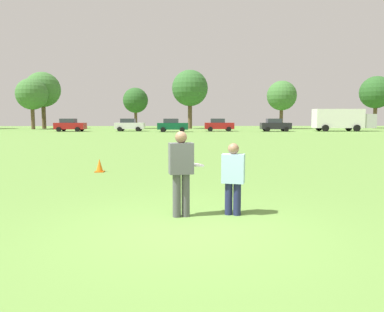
% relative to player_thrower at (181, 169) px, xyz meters
% --- Properties ---
extents(ground_plane, '(161.99, 161.99, 0.00)m').
position_rel_player_thrower_xyz_m(ground_plane, '(0.21, -0.83, -0.95)').
color(ground_plane, '#608C3D').
extents(player_thrower, '(0.50, 0.34, 1.69)m').
position_rel_player_thrower_xyz_m(player_thrower, '(0.00, 0.00, 0.00)').
color(player_thrower, '#4C4C51').
rests_on(player_thrower, ground).
extents(player_defender, '(0.50, 0.37, 1.44)m').
position_rel_player_thrower_xyz_m(player_defender, '(1.04, 0.10, -0.15)').
color(player_defender, '#1E234C').
rests_on(player_defender, ground).
extents(frisbee, '(0.27, 0.27, 0.07)m').
position_rel_player_thrower_xyz_m(frisbee, '(0.33, 0.17, 0.05)').
color(frisbee, white).
extents(traffic_cone, '(0.32, 0.32, 0.48)m').
position_rel_player_thrower_xyz_m(traffic_cone, '(-2.90, 6.13, -0.72)').
color(traffic_cone, '#D8590C').
rests_on(traffic_cone, ground).
extents(parked_car_near_left, '(4.27, 2.35, 1.82)m').
position_rel_player_thrower_xyz_m(parked_car_near_left, '(-15.47, 45.69, -0.03)').
color(parked_car_near_left, maroon).
rests_on(parked_car_near_left, ground).
extents(parked_car_mid_left, '(4.27, 2.35, 1.82)m').
position_rel_player_thrower_xyz_m(parked_car_mid_left, '(-7.23, 46.73, -0.03)').
color(parked_car_mid_left, silver).
rests_on(parked_car_mid_left, ground).
extents(parked_car_center, '(4.27, 2.35, 1.82)m').
position_rel_player_thrower_xyz_m(parked_car_center, '(-0.95, 43.89, -0.03)').
color(parked_car_center, '#0C4C2D').
rests_on(parked_car_center, ground).
extents(parked_car_mid_right, '(4.27, 2.35, 1.82)m').
position_rel_player_thrower_xyz_m(parked_car_mid_right, '(5.67, 45.96, -0.03)').
color(parked_car_mid_right, maroon).
rests_on(parked_car_mid_right, ground).
extents(parked_car_near_right, '(4.27, 2.35, 1.82)m').
position_rel_player_thrower_xyz_m(parked_car_near_right, '(13.62, 45.00, -0.03)').
color(parked_car_near_right, black).
rests_on(parked_car_near_right, ground).
extents(box_truck, '(8.59, 3.23, 3.18)m').
position_rel_player_thrower_xyz_m(box_truck, '(23.51, 45.57, 0.80)').
color(box_truck, white).
rests_on(box_truck, ground).
extents(tree_west_maple, '(5.23, 5.23, 8.50)m').
position_rel_player_thrower_xyz_m(tree_west_maple, '(-24.65, 56.14, 4.90)').
color(tree_west_maple, brown).
rests_on(tree_west_maple, ground).
extents(tree_center_elm, '(6.14, 6.14, 9.98)m').
position_rel_player_thrower_xyz_m(tree_center_elm, '(-24.12, 59.76, 5.91)').
color(tree_center_elm, brown).
rests_on(tree_center_elm, ground).
extents(tree_east_birch, '(4.48, 4.48, 7.29)m').
position_rel_player_thrower_xyz_m(tree_east_birch, '(-7.83, 59.86, 4.06)').
color(tree_east_birch, brown).
rests_on(tree_east_birch, ground).
extents(tree_east_oak, '(6.38, 6.38, 10.37)m').
position_rel_player_thrower_xyz_m(tree_east_oak, '(1.91, 59.14, 6.18)').
color(tree_east_oak, brown).
rests_on(tree_east_oak, ground).
extents(tree_far_east_pine, '(5.13, 5.13, 8.33)m').
position_rel_player_thrower_xyz_m(tree_far_east_pine, '(17.81, 57.07, 4.78)').
color(tree_far_east_pine, brown).
rests_on(tree_far_east_pine, ground).
extents(tree_far_west_pine, '(5.84, 5.84, 9.49)m').
position_rel_player_thrower_xyz_m(tree_far_west_pine, '(35.93, 59.76, 5.57)').
color(tree_far_west_pine, brown).
rests_on(tree_far_west_pine, ground).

